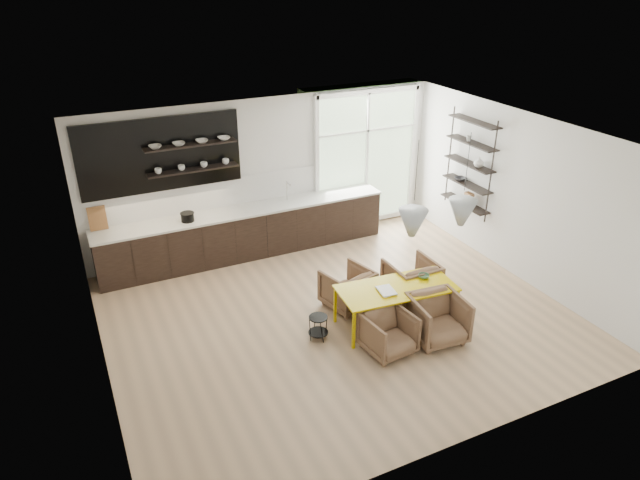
{
  "coord_description": "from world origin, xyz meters",
  "views": [
    {
      "loc": [
        -3.57,
        -6.78,
        5.1
      ],
      "look_at": [
        -0.03,
        0.6,
        1.09
      ],
      "focal_mm": 32.0,
      "sensor_mm": 36.0,
      "label": 1
    }
  ],
  "objects_px": {
    "armchair_front_left": "(388,333)",
    "armchair_back_left": "(347,288)",
    "armchair_back_right": "(411,281)",
    "armchair_front_right": "(438,319)",
    "wire_stool": "(318,324)",
    "dining_table": "(396,290)"
  },
  "relations": [
    {
      "from": "armchair_back_right",
      "to": "dining_table",
      "type": "bearing_deg",
      "value": 38.87
    },
    {
      "from": "armchair_back_right",
      "to": "armchair_front_left",
      "type": "bearing_deg",
      "value": 44.08
    },
    {
      "from": "armchair_front_right",
      "to": "wire_stool",
      "type": "distance_m",
      "value": 1.77
    },
    {
      "from": "armchair_back_left",
      "to": "wire_stool",
      "type": "height_order",
      "value": "armchair_back_left"
    },
    {
      "from": "dining_table",
      "to": "armchair_back_left",
      "type": "distance_m",
      "value": 0.93
    },
    {
      "from": "armchair_front_left",
      "to": "armchair_back_left",
      "type": "bearing_deg",
      "value": 81.75
    },
    {
      "from": "dining_table",
      "to": "armchair_back_right",
      "type": "relative_size",
      "value": 2.37
    },
    {
      "from": "dining_table",
      "to": "armchair_front_left",
      "type": "bearing_deg",
      "value": -124.81
    },
    {
      "from": "dining_table",
      "to": "armchair_back_right",
      "type": "xyz_separation_m",
      "value": [
        0.62,
        0.5,
        -0.25
      ]
    },
    {
      "from": "armchair_front_right",
      "to": "wire_stool",
      "type": "bearing_deg",
      "value": 159.44
    },
    {
      "from": "armchair_back_right",
      "to": "armchair_front_right",
      "type": "relative_size",
      "value": 1.01
    },
    {
      "from": "dining_table",
      "to": "armchair_front_right",
      "type": "height_order",
      "value": "armchair_front_right"
    },
    {
      "from": "armchair_back_right",
      "to": "armchair_front_left",
      "type": "height_order",
      "value": "armchair_back_right"
    },
    {
      "from": "armchair_back_left",
      "to": "armchair_back_right",
      "type": "height_order",
      "value": "armchair_back_right"
    },
    {
      "from": "armchair_back_right",
      "to": "armchair_front_right",
      "type": "distance_m",
      "value": 1.14
    },
    {
      "from": "wire_stool",
      "to": "armchair_front_left",
      "type": "bearing_deg",
      "value": -42.79
    },
    {
      "from": "wire_stool",
      "to": "armchair_front_right",
      "type": "bearing_deg",
      "value": -25.94
    },
    {
      "from": "armchair_front_right",
      "to": "armchair_back_left",
      "type": "bearing_deg",
      "value": 124.23
    },
    {
      "from": "armchair_back_right",
      "to": "wire_stool",
      "type": "relative_size",
      "value": 2.06
    },
    {
      "from": "armchair_back_left",
      "to": "armchair_front_left",
      "type": "distance_m",
      "value": 1.34
    },
    {
      "from": "armchair_back_left",
      "to": "armchair_back_right",
      "type": "xyz_separation_m",
      "value": [
        1.04,
        -0.29,
        0.03
      ]
    },
    {
      "from": "armchair_back_left",
      "to": "dining_table",
      "type": "bearing_deg",
      "value": 103.72
    }
  ]
}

